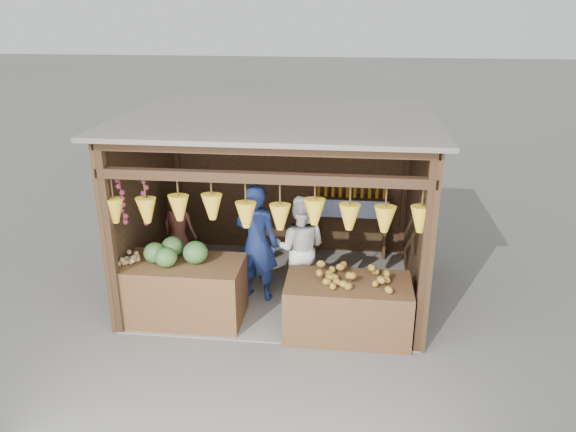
{
  "coord_description": "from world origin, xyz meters",
  "views": [
    {
      "loc": [
        1.01,
        -7.59,
        4.09
      ],
      "look_at": [
        0.15,
        -0.1,
        1.23
      ],
      "focal_mm": 35.0,
      "sensor_mm": 36.0,
      "label": 1
    }
  ],
  "objects_px": {
    "counter_left": "(181,291)",
    "man_standing": "(257,243)",
    "woman_standing": "(300,248)",
    "counter_right": "(347,308)",
    "vendor_seated": "(179,226)"
  },
  "relations": [
    {
      "from": "counter_left",
      "to": "woman_standing",
      "type": "bearing_deg",
      "value": 27.49
    },
    {
      "from": "counter_right",
      "to": "counter_left",
      "type": "bearing_deg",
      "value": 177.21
    },
    {
      "from": "counter_left",
      "to": "counter_right",
      "type": "relative_size",
      "value": 1.04
    },
    {
      "from": "counter_left",
      "to": "man_standing",
      "type": "height_order",
      "value": "man_standing"
    },
    {
      "from": "counter_left",
      "to": "man_standing",
      "type": "relative_size",
      "value": 0.95
    },
    {
      "from": "counter_right",
      "to": "vendor_seated",
      "type": "relative_size",
      "value": 1.47
    },
    {
      "from": "counter_left",
      "to": "vendor_seated",
      "type": "xyz_separation_m",
      "value": [
        -0.37,
        1.22,
        0.46
      ]
    },
    {
      "from": "counter_right",
      "to": "man_standing",
      "type": "bearing_deg",
      "value": 148.41
    },
    {
      "from": "counter_left",
      "to": "woman_standing",
      "type": "xyz_separation_m",
      "value": [
        1.55,
        0.81,
        0.36
      ]
    },
    {
      "from": "man_standing",
      "to": "vendor_seated",
      "type": "distance_m",
      "value": 1.4
    },
    {
      "from": "woman_standing",
      "to": "vendor_seated",
      "type": "relative_size",
      "value": 1.43
    },
    {
      "from": "counter_right",
      "to": "vendor_seated",
      "type": "height_order",
      "value": "vendor_seated"
    },
    {
      "from": "vendor_seated",
      "to": "counter_right",
      "type": "bearing_deg",
      "value": 168.76
    },
    {
      "from": "man_standing",
      "to": "counter_right",
      "type": "bearing_deg",
      "value": 163.11
    },
    {
      "from": "counter_right",
      "to": "man_standing",
      "type": "relative_size",
      "value": 0.91
    }
  ]
}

